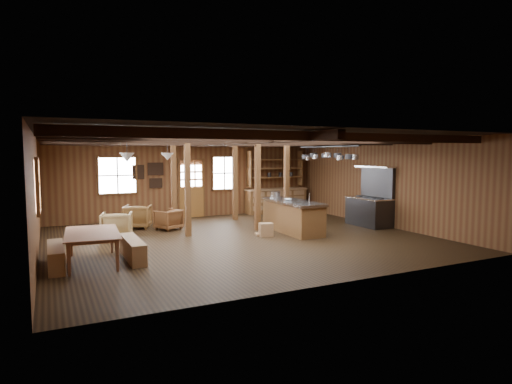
% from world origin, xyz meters
% --- Properties ---
extents(room, '(10.04, 9.04, 2.84)m').
position_xyz_m(room, '(0.00, 0.00, 1.40)').
color(room, black).
rests_on(room, ground).
extents(ceiling_joists, '(9.80, 8.82, 0.18)m').
position_xyz_m(ceiling_joists, '(0.00, 0.18, 2.68)').
color(ceiling_joists, black).
rests_on(ceiling_joists, ceiling).
extents(timber_posts, '(3.95, 2.35, 2.80)m').
position_xyz_m(timber_posts, '(0.52, 2.08, 1.40)').
color(timber_posts, '#492F14').
rests_on(timber_posts, floor).
extents(back_door, '(1.02, 0.08, 2.15)m').
position_xyz_m(back_door, '(0.00, 4.45, 0.88)').
color(back_door, brown).
rests_on(back_door, floor).
extents(window_back_left, '(1.32, 0.06, 1.32)m').
position_xyz_m(window_back_left, '(-2.60, 4.46, 1.60)').
color(window_back_left, white).
rests_on(window_back_left, wall_back).
extents(window_back_right, '(1.02, 0.06, 1.32)m').
position_xyz_m(window_back_right, '(1.30, 4.46, 1.60)').
color(window_back_right, white).
rests_on(window_back_right, wall_back).
extents(window_left, '(0.14, 1.24, 1.32)m').
position_xyz_m(window_left, '(-4.96, 0.50, 1.60)').
color(window_left, white).
rests_on(window_left, wall_back).
extents(notice_boards, '(1.08, 0.03, 0.90)m').
position_xyz_m(notice_boards, '(-1.50, 4.46, 1.64)').
color(notice_boards, silver).
rests_on(notice_boards, wall_back).
extents(back_counter, '(2.55, 0.60, 2.45)m').
position_xyz_m(back_counter, '(3.40, 4.20, 0.60)').
color(back_counter, '#5A321B').
rests_on(back_counter, floor).
extents(pendant_lamps, '(1.86, 2.36, 0.66)m').
position_xyz_m(pendant_lamps, '(-2.25, 1.00, 2.25)').
color(pendant_lamps, '#2F2F31').
rests_on(pendant_lamps, ceiling).
extents(pot_rack, '(0.42, 3.00, 0.45)m').
position_xyz_m(pot_rack, '(3.05, 0.35, 2.27)').
color(pot_rack, '#2F2F31').
rests_on(pot_rack, ceiling).
extents(kitchen_island, '(0.94, 2.52, 1.20)m').
position_xyz_m(kitchen_island, '(1.80, 0.26, 0.48)').
color(kitchen_island, '#5A321B').
rests_on(kitchen_island, floor).
extents(step_stool, '(0.48, 0.39, 0.38)m').
position_xyz_m(step_stool, '(0.77, -0.00, 0.19)').
color(step_stool, '#976A44').
rests_on(step_stool, floor).
extents(commercial_range, '(0.80, 1.57, 1.94)m').
position_xyz_m(commercial_range, '(4.65, 0.10, 0.63)').
color(commercial_range, '#2F2F31').
rests_on(commercial_range, floor).
extents(dining_table, '(1.20, 1.99, 0.68)m').
position_xyz_m(dining_table, '(-3.90, -1.06, 0.34)').
color(dining_table, brown).
rests_on(dining_table, floor).
extents(bench_wall, '(0.31, 1.64, 0.45)m').
position_xyz_m(bench_wall, '(-4.65, -1.06, 0.23)').
color(bench_wall, '#976A44').
rests_on(bench_wall, floor).
extents(bench_aisle, '(0.31, 1.66, 0.46)m').
position_xyz_m(bench_aisle, '(-3.11, -1.06, 0.23)').
color(bench_aisle, '#976A44').
rests_on(bench_aisle, floor).
extents(armchair_a, '(0.91, 0.92, 0.63)m').
position_xyz_m(armchair_a, '(-1.44, 2.25, 0.31)').
color(armchair_a, brown).
rests_on(armchair_a, floor).
extents(armchair_b, '(1.02, 1.04, 0.73)m').
position_xyz_m(armchair_b, '(-2.24, 2.95, 0.37)').
color(armchair_b, brown).
rests_on(armchair_b, floor).
extents(armchair_c, '(0.96, 0.97, 0.73)m').
position_xyz_m(armchair_c, '(-3.07, 1.53, 0.37)').
color(armchair_c, olive).
rests_on(armchair_c, floor).
extents(counter_pot, '(0.32, 0.32, 0.19)m').
position_xyz_m(counter_pot, '(1.76, 1.26, 1.04)').
color(counter_pot, silver).
rests_on(counter_pot, kitchen_island).
extents(bowl, '(0.26, 0.26, 0.06)m').
position_xyz_m(bowl, '(1.68, 0.34, 0.97)').
color(bowl, silver).
rests_on(bowl, kitchen_island).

